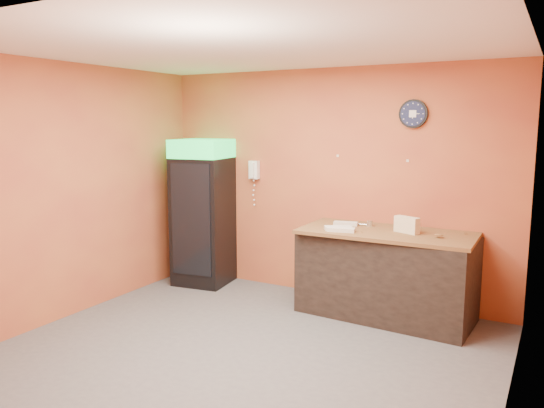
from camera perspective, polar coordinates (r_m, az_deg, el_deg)
The scene contains 15 objects.
floor at distance 5.20m, azimuth -2.90°, elevation -15.68°, with size 4.50×4.50×0.00m, color #47474C.
back_wall at distance 6.56m, azimuth 6.23°, elevation 2.15°, with size 4.50×0.02×2.80m, color #B86434.
left_wall at distance 6.27m, azimuth -20.79°, elevation 1.32°, with size 0.02×4.00×2.80m, color #B86434.
right_wall at distance 4.09m, azimuth 24.83°, elevation -2.62°, with size 0.02×4.00×2.80m, color #B86434.
ceiling at distance 4.78m, azimuth -3.17°, elevation 16.57°, with size 4.50×4.00×0.02m, color white.
beverage_cooler at distance 7.10m, azimuth -7.60°, elevation -1.09°, with size 0.76×0.77×1.93m.
prep_counter at distance 6.08m, azimuth 12.14°, elevation -7.52°, with size 1.87×0.83×0.93m, color black.
wall_clock at distance 6.17m, azimuth 14.96°, elevation 9.36°, with size 0.32×0.06×0.32m.
wall_phone at distance 6.97m, azimuth -1.96°, elevation 3.69°, with size 0.13×0.11×0.24m.
butcher_paper at distance 5.96m, azimuth 12.29°, elevation -3.02°, with size 1.87×0.93×0.04m, color brown.
sub_roll_stack at distance 5.87m, azimuth 14.30°, elevation -2.19°, with size 0.29×0.19×0.18m.
wrapped_sandwich_left at distance 5.91m, azimuth 7.15°, elevation -2.58°, with size 0.30×0.12×0.04m, color silver.
wrapped_sandwich_mid at distance 5.82m, azimuth 7.46°, elevation -2.75°, with size 0.29×0.12×0.04m, color silver.
wrapped_sandwich_right at distance 6.18m, azimuth 7.92°, elevation -2.10°, with size 0.27×0.11×0.04m, color silver.
kitchen_tool at distance 6.17m, azimuth 10.48°, elevation -2.05°, with size 0.07×0.07×0.07m, color silver.
Camera 1 is at (2.50, -4.02, 2.15)m, focal length 35.00 mm.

